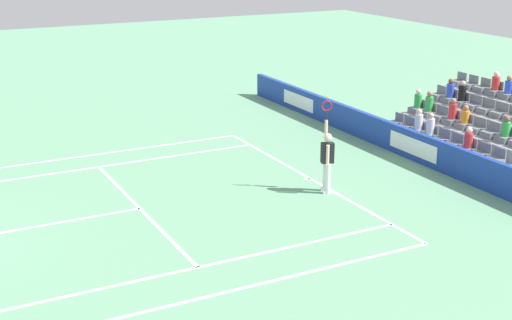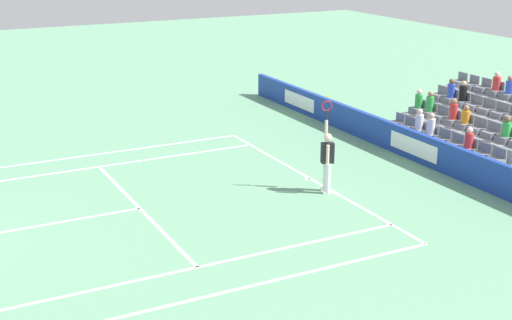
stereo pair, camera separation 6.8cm
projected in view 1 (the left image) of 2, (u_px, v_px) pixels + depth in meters
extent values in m
cube|color=white|center=(310.00, 178.00, 22.49)|extent=(10.97, 0.10, 0.01)
cube|color=white|center=(140.00, 208.00, 20.09)|extent=(8.23, 0.10, 0.01)
cube|color=white|center=(20.00, 229.00, 18.69)|extent=(0.10, 6.40, 0.01)
cube|color=white|center=(85.00, 169.00, 23.38)|extent=(0.10, 11.89, 0.01)
cube|color=white|center=(179.00, 271.00, 16.41)|extent=(0.10, 11.89, 0.01)
cube|color=white|center=(74.00, 158.00, 24.54)|extent=(0.10, 11.89, 0.01)
cube|color=white|center=(203.00, 298.00, 15.25)|extent=(0.10, 11.89, 0.01)
cube|color=white|center=(307.00, 179.00, 22.45)|extent=(0.10, 0.20, 0.01)
cube|color=#193899|center=(415.00, 146.00, 24.12)|extent=(22.41, 0.20, 0.99)
cube|color=white|center=(413.00, 146.00, 24.07)|extent=(2.39, 0.01, 0.55)
cube|color=white|center=(298.00, 101.00, 30.39)|extent=(2.39, 0.01, 0.55)
cylinder|color=white|center=(328.00, 179.00, 21.11)|extent=(0.16, 0.16, 0.90)
cylinder|color=white|center=(326.00, 176.00, 21.33)|extent=(0.16, 0.16, 0.90)
cube|color=white|center=(327.00, 192.00, 21.23)|extent=(0.19, 0.28, 0.08)
cube|color=white|center=(325.00, 189.00, 21.46)|extent=(0.19, 0.28, 0.08)
cube|color=black|center=(327.00, 153.00, 20.99)|extent=(0.32, 0.41, 0.60)
sphere|color=beige|center=(328.00, 138.00, 20.85)|extent=(0.24, 0.24, 0.24)
cylinder|color=beige|center=(326.00, 130.00, 21.01)|extent=(0.09, 0.09, 0.62)
cylinder|color=beige|center=(328.00, 154.00, 20.77)|extent=(0.09, 0.09, 0.56)
cylinder|color=black|center=(327.00, 115.00, 20.88)|extent=(0.04, 0.04, 0.28)
torus|color=red|center=(327.00, 106.00, 20.79)|extent=(0.12, 0.30, 0.31)
sphere|color=#D1E533|center=(327.00, 96.00, 20.71)|extent=(0.07, 0.07, 0.07)
cube|color=gray|center=(440.00, 150.00, 24.67)|extent=(5.58, 0.95, 0.42)
cube|color=slate|center=(495.00, 161.00, 22.48)|extent=(0.48, 0.44, 0.20)
cube|color=slate|center=(500.00, 152.00, 22.49)|extent=(0.48, 0.04, 0.30)
cube|color=slate|center=(480.00, 156.00, 23.01)|extent=(0.48, 0.44, 0.20)
cube|color=slate|center=(486.00, 147.00, 23.02)|extent=(0.48, 0.04, 0.30)
cube|color=slate|center=(466.00, 151.00, 23.53)|extent=(0.48, 0.44, 0.20)
cube|color=slate|center=(472.00, 142.00, 23.54)|extent=(0.48, 0.04, 0.30)
cube|color=slate|center=(453.00, 146.00, 24.06)|extent=(0.48, 0.44, 0.20)
cube|color=slate|center=(458.00, 138.00, 24.07)|extent=(0.48, 0.04, 0.30)
cube|color=slate|center=(441.00, 141.00, 24.58)|extent=(0.48, 0.44, 0.20)
cube|color=slate|center=(446.00, 133.00, 24.59)|extent=(0.48, 0.04, 0.30)
cube|color=slate|center=(428.00, 137.00, 25.11)|extent=(0.48, 0.44, 0.20)
cube|color=slate|center=(434.00, 129.00, 25.12)|extent=(0.48, 0.04, 0.30)
cube|color=slate|center=(417.00, 132.00, 25.63)|extent=(0.48, 0.44, 0.20)
cube|color=slate|center=(422.00, 125.00, 25.64)|extent=(0.48, 0.04, 0.30)
cube|color=slate|center=(406.00, 128.00, 26.16)|extent=(0.48, 0.44, 0.20)
cube|color=slate|center=(411.00, 121.00, 26.17)|extent=(0.48, 0.04, 0.30)
cube|color=slate|center=(395.00, 124.00, 26.68)|extent=(0.48, 0.44, 0.20)
cube|color=slate|center=(400.00, 117.00, 26.69)|extent=(0.48, 0.04, 0.30)
cube|color=gray|center=(462.00, 140.00, 25.03)|extent=(5.58, 0.95, 0.84)
cube|color=slate|center=(504.00, 139.00, 23.29)|extent=(0.48, 0.44, 0.20)
cube|color=slate|center=(509.00, 131.00, 23.30)|extent=(0.48, 0.04, 0.30)
cube|color=slate|center=(490.00, 134.00, 23.82)|extent=(0.48, 0.44, 0.20)
cube|color=slate|center=(495.00, 126.00, 23.83)|extent=(0.48, 0.04, 0.30)
cube|color=slate|center=(476.00, 130.00, 24.34)|extent=(0.48, 0.44, 0.20)
cube|color=slate|center=(481.00, 122.00, 24.35)|extent=(0.48, 0.04, 0.30)
cube|color=slate|center=(463.00, 126.00, 24.87)|extent=(0.48, 0.44, 0.20)
cube|color=slate|center=(468.00, 118.00, 24.88)|extent=(0.48, 0.04, 0.30)
cube|color=slate|center=(451.00, 122.00, 25.39)|extent=(0.48, 0.44, 0.20)
cube|color=slate|center=(456.00, 114.00, 25.40)|extent=(0.48, 0.04, 0.30)
cube|color=slate|center=(439.00, 118.00, 25.92)|extent=(0.48, 0.44, 0.20)
cube|color=slate|center=(444.00, 110.00, 25.93)|extent=(0.48, 0.04, 0.30)
cube|color=slate|center=(427.00, 114.00, 26.44)|extent=(0.48, 0.44, 0.20)
cube|color=slate|center=(432.00, 107.00, 26.45)|extent=(0.48, 0.04, 0.30)
cube|color=slate|center=(416.00, 110.00, 26.97)|extent=(0.48, 0.44, 0.20)
cube|color=slate|center=(421.00, 103.00, 26.98)|extent=(0.48, 0.04, 0.30)
cube|color=gray|center=(483.00, 131.00, 25.38)|extent=(5.58, 0.95, 1.26)
cube|color=slate|center=(512.00, 119.00, 24.10)|extent=(0.48, 0.44, 0.20)
cube|color=slate|center=(498.00, 115.00, 24.63)|extent=(0.48, 0.44, 0.20)
cube|color=slate|center=(504.00, 107.00, 24.64)|extent=(0.48, 0.04, 0.30)
cube|color=slate|center=(485.00, 111.00, 25.15)|extent=(0.48, 0.44, 0.20)
cube|color=slate|center=(490.00, 103.00, 25.17)|extent=(0.48, 0.04, 0.30)
cube|color=slate|center=(472.00, 107.00, 25.68)|extent=(0.48, 0.44, 0.20)
cube|color=slate|center=(477.00, 99.00, 25.69)|extent=(0.48, 0.04, 0.30)
cube|color=slate|center=(460.00, 103.00, 26.20)|extent=(0.48, 0.44, 0.20)
cube|color=slate|center=(465.00, 96.00, 26.22)|extent=(0.48, 0.04, 0.30)
cube|color=slate|center=(448.00, 100.00, 26.73)|extent=(0.48, 0.44, 0.20)
cube|color=slate|center=(453.00, 93.00, 26.74)|extent=(0.48, 0.04, 0.30)
cube|color=slate|center=(437.00, 97.00, 27.25)|extent=(0.48, 0.44, 0.20)
cube|color=slate|center=(442.00, 90.00, 27.27)|extent=(0.48, 0.04, 0.30)
cube|color=gray|center=(504.00, 122.00, 25.73)|extent=(5.58, 0.95, 1.68)
cube|color=slate|center=(507.00, 96.00, 25.44)|extent=(0.48, 0.44, 0.20)
cube|color=slate|center=(512.00, 88.00, 25.45)|extent=(0.48, 0.04, 0.30)
cube|color=slate|center=(494.00, 93.00, 25.97)|extent=(0.48, 0.44, 0.20)
cube|color=slate|center=(499.00, 85.00, 25.98)|extent=(0.48, 0.04, 0.30)
cube|color=slate|center=(481.00, 89.00, 26.49)|extent=(0.48, 0.44, 0.20)
cube|color=slate|center=(486.00, 82.00, 26.50)|extent=(0.48, 0.04, 0.30)
cube|color=slate|center=(469.00, 86.00, 27.02)|extent=(0.48, 0.44, 0.20)
cube|color=slate|center=(474.00, 79.00, 27.03)|extent=(0.48, 0.04, 0.30)
cube|color=slate|center=(458.00, 83.00, 27.54)|extent=(0.48, 0.44, 0.20)
cube|color=slate|center=(462.00, 76.00, 27.55)|extent=(0.48, 0.04, 0.30)
cylinder|color=red|center=(496.00, 83.00, 25.89)|extent=(0.28, 0.28, 0.47)
sphere|color=beige|center=(497.00, 74.00, 25.78)|extent=(0.20, 0.20, 0.20)
cylinder|color=blue|center=(450.00, 91.00, 26.65)|extent=(0.28, 0.28, 0.49)
sphere|color=brown|center=(451.00, 81.00, 26.54)|extent=(0.20, 0.20, 0.20)
cylinder|color=green|center=(506.00, 129.00, 23.22)|extent=(0.28, 0.28, 0.45)
sphere|color=brown|center=(507.00, 119.00, 23.12)|extent=(0.20, 0.20, 0.20)
cylinder|color=red|center=(453.00, 111.00, 25.30)|extent=(0.28, 0.28, 0.53)
sphere|color=#9E7251|center=(454.00, 101.00, 25.19)|extent=(0.20, 0.20, 0.20)
cylinder|color=green|center=(418.00, 101.00, 26.88)|extent=(0.28, 0.28, 0.49)
sphere|color=beige|center=(419.00, 92.00, 26.78)|extent=(0.20, 0.20, 0.20)
cylinder|color=orange|center=(465.00, 117.00, 24.79)|extent=(0.28, 0.28, 0.42)
sphere|color=#9E7251|center=(466.00, 108.00, 24.70)|extent=(0.20, 0.20, 0.20)
cylinder|color=blue|center=(509.00, 87.00, 25.37)|extent=(0.28, 0.28, 0.43)
sphere|color=#9E7251|center=(510.00, 78.00, 25.27)|extent=(0.20, 0.20, 0.20)
cylinder|color=black|center=(462.00, 93.00, 26.12)|extent=(0.28, 0.28, 0.53)
sphere|color=#D3A884|center=(463.00, 83.00, 26.00)|extent=(0.20, 0.20, 0.20)
cylinder|color=white|center=(419.00, 122.00, 25.54)|extent=(0.28, 0.28, 0.54)
sphere|color=beige|center=(419.00, 112.00, 25.43)|extent=(0.20, 0.20, 0.20)
cylinder|color=green|center=(429.00, 104.00, 26.35)|extent=(0.28, 0.28, 0.54)
sphere|color=#9E7251|center=(430.00, 94.00, 26.24)|extent=(0.20, 0.20, 0.20)
cylinder|color=red|center=(468.00, 140.00, 23.45)|extent=(0.28, 0.28, 0.48)
sphere|color=beige|center=(469.00, 130.00, 23.35)|extent=(0.20, 0.20, 0.20)
cylinder|color=white|center=(430.00, 126.00, 25.01)|extent=(0.28, 0.28, 0.54)
sphere|color=#D3A884|center=(431.00, 116.00, 24.90)|extent=(0.20, 0.20, 0.20)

